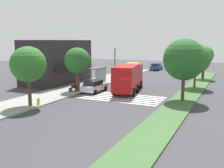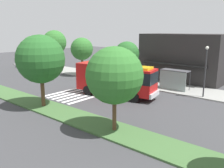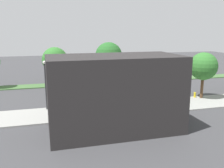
# 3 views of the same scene
# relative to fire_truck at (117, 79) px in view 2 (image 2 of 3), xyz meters

# --- Properties ---
(ground_plane) EXTENTS (120.00, 120.00, 0.00)m
(ground_plane) POSITION_rel_fire_truck_xyz_m (-3.67, -0.58, -2.08)
(ground_plane) COLOR #38383A
(sidewalk) EXTENTS (60.00, 5.21, 0.14)m
(sidewalk) POSITION_rel_fire_truck_xyz_m (-3.67, 7.72, -2.01)
(sidewalk) COLOR gray
(sidewalk) RESTS_ON ground_plane
(median_strip) EXTENTS (60.00, 3.00, 0.14)m
(median_strip) POSITION_rel_fire_truck_xyz_m (-3.67, -7.78, -2.01)
(median_strip) COLOR #3D6033
(median_strip) RESTS_ON ground_plane
(crosswalk) EXTENTS (4.95, 10.26, 0.01)m
(crosswalk) POSITION_rel_fire_truck_xyz_m (-4.20, -0.58, -2.08)
(crosswalk) COLOR silver
(crosswalk) RESTS_ON ground_plane
(fire_truck) EXTENTS (9.81, 4.24, 3.68)m
(fire_truck) POSITION_rel_fire_truck_xyz_m (0.00, 0.00, 0.00)
(fire_truck) COLOR #B71414
(fire_truck) RESTS_ON ground_plane
(parked_car_west) EXTENTS (4.35, 2.07, 1.65)m
(parked_car_west) POSITION_rel_fire_truck_xyz_m (-2.74, 3.91, -1.23)
(parked_car_west) COLOR silver
(parked_car_west) RESTS_ON ground_plane
(bus_stop_shelter) EXTENTS (3.50, 1.40, 2.46)m
(bus_stop_shelter) POSITION_rel_fire_truck_xyz_m (3.72, 6.61, -0.20)
(bus_stop_shelter) COLOR #4C4C51
(bus_stop_shelter) RESTS_ON sidewalk
(bench_near_shelter) EXTENTS (1.60, 0.50, 0.90)m
(bench_near_shelter) POSITION_rel_fire_truck_xyz_m (-0.28, 6.61, -1.49)
(bench_near_shelter) COLOR #2D472D
(bench_near_shelter) RESTS_ON sidewalk
(bench_west_of_shelter) EXTENTS (1.60, 0.50, 0.90)m
(bench_west_of_shelter) POSITION_rel_fire_truck_xyz_m (-3.52, 6.61, -1.49)
(bench_west_of_shelter) COLOR #4C3823
(bench_west_of_shelter) RESTS_ON sidewalk
(street_lamp) EXTENTS (0.36, 0.36, 5.64)m
(street_lamp) POSITION_rel_fire_truck_xyz_m (7.82, 5.71, 1.42)
(street_lamp) COLOR #2D2D30
(street_lamp) RESTS_ON sidewalk
(storefront_building) EXTENTS (11.91, 6.76, 6.93)m
(storefront_building) POSITION_rel_fire_truck_xyz_m (1.83, 13.30, 1.38)
(storefront_building) COLOR #282626
(storefront_building) RESTS_ON ground_plane
(sidewalk_tree_far_west) EXTENTS (3.98, 3.98, 6.20)m
(sidewalk_tree_far_west) POSITION_rel_fire_truck_xyz_m (-26.96, 6.11, 2.23)
(sidewalk_tree_far_west) COLOR #513823
(sidewalk_tree_far_west) RESTS_ON sidewalk
(sidewalk_tree_west) EXTENTS (4.31, 4.31, 7.31)m
(sidewalk_tree_west) POSITION_rel_fire_truck_xyz_m (-19.65, 6.11, 3.17)
(sidewalk_tree_west) COLOR #513823
(sidewalk_tree_west) RESTS_ON sidewalk
(sidewalk_tree_center) EXTENTS (3.66, 3.66, 6.15)m
(sidewalk_tree_center) POSITION_rel_fire_truck_xyz_m (-12.43, 6.11, 2.35)
(sidewalk_tree_center) COLOR #513823
(sidewalk_tree_center) RESTS_ON sidewalk
(sidewalk_tree_east) EXTENTS (3.47, 3.47, 5.82)m
(sidewalk_tree_east) POSITION_rel_fire_truck_xyz_m (-3.26, 6.11, 2.09)
(sidewalk_tree_east) COLOR #513823
(sidewalk_tree_east) RESTS_ON sidewalk
(median_tree_far_west) EXTENTS (4.64, 4.64, 6.96)m
(median_tree_far_west) POSITION_rel_fire_truck_xyz_m (-3.13, -7.78, 2.68)
(median_tree_far_west) COLOR #513823
(median_tree_far_west) RESTS_ON median_strip
(median_tree_west) EXTENTS (4.19, 4.19, 6.27)m
(median_tree_west) POSITION_rel_fire_truck_xyz_m (6.03, -7.78, 2.22)
(median_tree_west) COLOR #513823
(median_tree_west) RESTS_ON median_strip
(fire_hydrant) EXTENTS (0.28, 0.28, 0.70)m
(fire_hydrant) POSITION_rel_fire_truck_xyz_m (-11.75, 5.61, -1.59)
(fire_hydrant) COLOR gold
(fire_hydrant) RESTS_ON sidewalk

